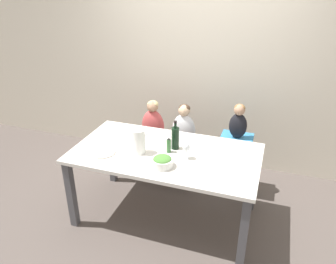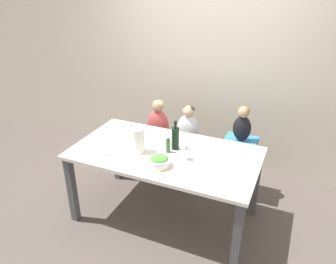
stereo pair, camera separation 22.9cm
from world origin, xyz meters
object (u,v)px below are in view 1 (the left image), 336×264
at_px(chair_far_left, 154,147).
at_px(chair_far_center, 183,152).
at_px(dinner_plate_front_left, 103,152).
at_px(person_child_center, 184,127).
at_px(chair_right_highchair, 235,149).
at_px(person_child_left, 153,123).
at_px(wine_bottle, 175,138).
at_px(person_baby_right, 238,121).
at_px(salad_bowl_large, 162,161).
at_px(paper_towel_roll, 139,141).
at_px(dinner_plate_back_left, 137,133).
at_px(wine_glass_near, 186,147).

relative_size(chair_far_left, chair_far_center, 1.00).
xyz_separation_m(chair_far_center, dinner_plate_front_left, (-0.53, -0.92, 0.38)).
relative_size(chair_far_center, person_child_center, 0.90).
xyz_separation_m(chair_far_left, chair_right_highchair, (0.99, -0.00, 0.14)).
height_order(person_child_left, dinner_plate_front_left, person_child_left).
height_order(wine_bottle, dinner_plate_front_left, wine_bottle).
bearing_deg(chair_far_left, person_baby_right, 0.05).
relative_size(person_baby_right, salad_bowl_large, 2.03).
relative_size(chair_far_left, dinner_plate_front_left, 2.07).
xyz_separation_m(person_child_center, dinner_plate_front_left, (-0.53, -0.92, 0.06)).
bearing_deg(dinner_plate_front_left, chair_far_left, 80.91).
relative_size(person_child_center, salad_bowl_large, 2.73).
relative_size(paper_towel_roll, dinner_plate_front_left, 1.07).
xyz_separation_m(person_child_center, dinner_plate_back_left, (-0.40, -0.42, 0.06)).
xyz_separation_m(wine_glass_near, dinner_plate_front_left, (-0.78, -0.16, -0.11)).
height_order(chair_right_highchair, person_child_center, person_child_center).
relative_size(wine_glass_near, salad_bowl_large, 0.85).
bearing_deg(paper_towel_roll, chair_right_highchair, 44.61).
bearing_deg(chair_far_center, dinner_plate_back_left, -133.68).
relative_size(person_baby_right, wine_glass_near, 2.38).
bearing_deg(paper_towel_roll, chair_far_center, 75.63).
bearing_deg(dinner_plate_back_left, person_child_center, 46.36).
relative_size(chair_right_highchair, person_baby_right, 1.75).
distance_m(person_child_center, wine_glass_near, 0.82).
distance_m(chair_far_center, wine_bottle, 0.79).
bearing_deg(dinner_plate_front_left, chair_far_center, 60.11).
bearing_deg(paper_towel_roll, wine_glass_near, 5.48).
distance_m(chair_right_highchair, dinner_plate_front_left, 1.49).
bearing_deg(paper_towel_roll, person_child_center, 75.64).
bearing_deg(salad_bowl_large, chair_far_center, 95.00).
distance_m(wine_glass_near, salad_bowl_large, 0.27).
xyz_separation_m(chair_far_left, dinner_plate_front_left, (-0.15, -0.92, 0.38)).
bearing_deg(person_child_left, dinner_plate_back_left, -92.14).
distance_m(dinner_plate_front_left, dinner_plate_back_left, 0.52).
bearing_deg(chair_right_highchair, paper_towel_roll, -135.39).
distance_m(person_child_center, salad_bowl_large, 0.97).
relative_size(wine_bottle, dinner_plate_front_left, 1.29).
distance_m(chair_far_center, chair_right_highchair, 0.63).
bearing_deg(person_child_left, wine_glass_near, -50.57).
xyz_separation_m(paper_towel_roll, salad_bowl_large, (0.29, -0.16, -0.07)).
distance_m(chair_far_left, chair_right_highchair, 1.00).
xyz_separation_m(chair_right_highchair, person_child_left, (-0.99, 0.00, 0.18)).
bearing_deg(chair_far_left, wine_glass_near, -50.55).
distance_m(chair_far_center, dinner_plate_back_left, 0.69).
bearing_deg(wine_glass_near, salad_bowl_large, -128.58).
xyz_separation_m(chair_far_left, person_child_center, (0.38, 0.00, 0.33)).
height_order(chair_far_left, paper_towel_roll, paper_towel_roll).
height_order(chair_far_center, salad_bowl_large, salad_bowl_large).
relative_size(chair_far_left, person_child_left, 0.90).
distance_m(person_child_left, dinner_plate_back_left, 0.42).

